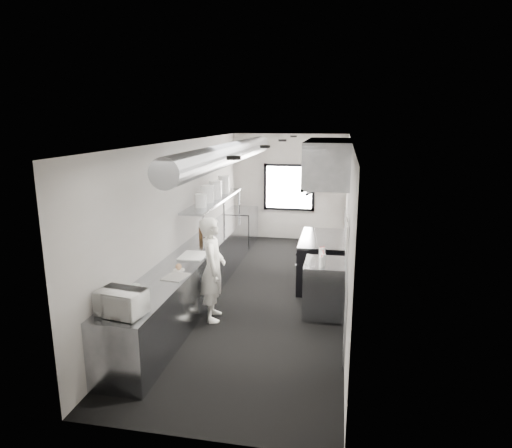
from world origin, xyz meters
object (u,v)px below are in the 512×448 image
at_px(range, 321,261).
at_px(cutting_board, 193,256).
at_px(exhaust_hood, 328,162).
at_px(deli_tub_b, 136,290).
at_px(prep_counter, 195,275).
at_px(small_plate, 179,270).
at_px(deli_tub_a, 136,288).
at_px(squeeze_bottle_a, 321,262).
at_px(far_work_table, 241,227).
at_px(plate_stack_b, 207,194).
at_px(bottle_station, 324,288).
at_px(plate_stack_c, 215,190).
at_px(line_cook, 213,269).
at_px(squeeze_bottle_c, 323,257).
at_px(microwave, 121,302).
at_px(squeeze_bottle_b, 323,260).
at_px(knife_block, 204,232).
at_px(pass_shelf, 215,201).
at_px(plate_stack_a, 201,201).
at_px(plate_stack_d, 224,184).
at_px(squeeze_bottle_d, 321,253).

height_order(range, cutting_board, range).
height_order(exhaust_hood, deli_tub_b, exhaust_hood).
relative_size(prep_counter, small_plate, 32.96).
height_order(deli_tub_a, squeeze_bottle_a, squeeze_bottle_a).
xyz_separation_m(far_work_table, plate_stack_b, (-0.08, -2.58, 1.29)).
bearing_deg(bottle_station, plate_stack_b, 150.96).
bearing_deg(squeeze_bottle_a, plate_stack_c, 138.61).
bearing_deg(line_cook, squeeze_bottle_c, -84.55).
height_order(microwave, deli_tub_b, microwave).
bearing_deg(squeeze_bottle_c, squeeze_bottle_b, -84.80).
xyz_separation_m(range, knife_block, (-2.28, -0.31, 0.54)).
height_order(far_work_table, plate_stack_b, plate_stack_b).
relative_size(pass_shelf, bottle_station, 3.33).
height_order(deli_tub_a, squeeze_bottle_b, squeeze_bottle_b).
distance_m(plate_stack_a, plate_stack_b, 0.52).
height_order(exhaust_hood, squeeze_bottle_c, exhaust_hood).
bearing_deg(far_work_table, plate_stack_d, -91.64).
bearing_deg(squeeze_bottle_a, plate_stack_b, 145.82).
height_order(knife_block, squeeze_bottle_b, knife_block).
bearing_deg(squeeze_bottle_b, deli_tub_a, -147.71).
height_order(plate_stack_b, plate_stack_c, plate_stack_c).
xyz_separation_m(microwave, squeeze_bottle_d, (2.22, 2.67, -0.06)).
bearing_deg(squeeze_bottle_c, squeeze_bottle_a, -91.37).
relative_size(exhaust_hood, plate_stack_a, 8.87).
bearing_deg(deli_tub_a, small_plate, 73.04).
xyz_separation_m(small_plate, squeeze_bottle_c, (2.16, 0.87, 0.08)).
xyz_separation_m(prep_counter, knife_block, (-0.10, 0.89, 0.56)).
xyz_separation_m(exhaust_hood, bottle_station, (0.05, -1.40, -1.94)).
height_order(far_work_table, plate_stack_d, plate_stack_d).
distance_m(deli_tub_b, plate_stack_d, 4.38).
bearing_deg(small_plate, prep_counter, 95.56).
bearing_deg(cutting_board, plate_stack_b, 96.24).
bearing_deg(deli_tub_b, deli_tub_a, 115.70).
distance_m(deli_tub_b, plate_stack_b, 3.27).
distance_m(deli_tub_a, deli_tub_b, 0.12).
xyz_separation_m(pass_shelf, plate_stack_d, (-0.00, 0.75, 0.23)).
xyz_separation_m(range, squeeze_bottle_a, (0.07, -1.66, 0.52)).
bearing_deg(plate_stack_b, microwave, -88.90).
relative_size(exhaust_hood, deli_tub_b, 14.59).
height_order(microwave, squeeze_bottle_b, microwave).
xyz_separation_m(microwave, plate_stack_c, (-0.03, 4.23, 0.70)).
bearing_deg(squeeze_bottle_b, plate_stack_c, 139.95).
distance_m(microwave, plate_stack_b, 3.86).
height_order(range, bottle_station, range).
relative_size(bottle_station, squeeze_bottle_a, 5.26).
height_order(prep_counter, plate_stack_a, plate_stack_a).
xyz_separation_m(prep_counter, small_plate, (0.10, -1.04, 0.46)).
bearing_deg(far_work_table, exhaust_hood, -48.06).
bearing_deg(pass_shelf, squeeze_bottle_b, -39.19).
height_order(bottle_station, far_work_table, same).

